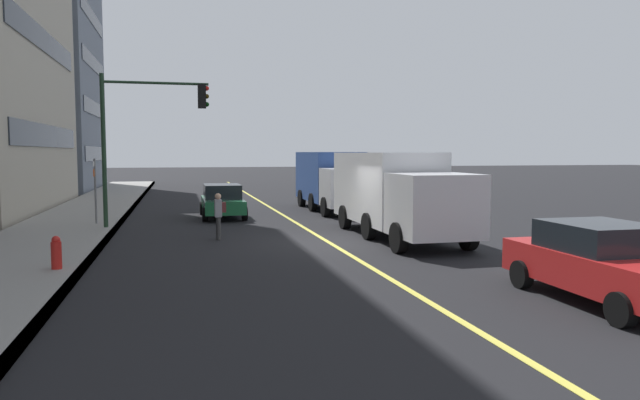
{
  "coord_description": "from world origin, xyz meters",
  "views": [
    {
      "loc": [
        -18.36,
        4.68,
        2.9
      ],
      "look_at": [
        -2.33,
        0.81,
        1.56
      ],
      "focal_mm": 32.88,
      "sensor_mm": 36.0,
      "label": 1
    }
  ],
  "objects_px": {
    "car_green": "(222,201)",
    "truck_blue": "(333,179)",
    "pedestrian_with_backpack": "(219,213)",
    "traffic_light_mast": "(145,124)",
    "fire_hydrant": "(56,256)",
    "truck_white": "(395,191)",
    "street_sign_post": "(95,187)",
    "car_red": "(605,262)"
  },
  "relations": [
    {
      "from": "car_red",
      "to": "car_green",
      "type": "height_order",
      "value": "car_red"
    },
    {
      "from": "truck_white",
      "to": "truck_blue",
      "type": "bearing_deg",
      "value": -2.07
    },
    {
      "from": "truck_white",
      "to": "traffic_light_mast",
      "type": "height_order",
      "value": "traffic_light_mast"
    },
    {
      "from": "car_red",
      "to": "fire_hydrant",
      "type": "relative_size",
      "value": 4.69
    },
    {
      "from": "car_red",
      "to": "truck_blue",
      "type": "distance_m",
      "value": 19.0
    },
    {
      "from": "car_red",
      "to": "traffic_light_mast",
      "type": "distance_m",
      "value": 16.38
    },
    {
      "from": "car_red",
      "to": "traffic_light_mast",
      "type": "bearing_deg",
      "value": 34.97
    },
    {
      "from": "car_green",
      "to": "truck_blue",
      "type": "relative_size",
      "value": 0.56
    },
    {
      "from": "car_red",
      "to": "street_sign_post",
      "type": "distance_m",
      "value": 18.28
    },
    {
      "from": "truck_white",
      "to": "pedestrian_with_backpack",
      "type": "bearing_deg",
      "value": 83.37
    },
    {
      "from": "car_green",
      "to": "pedestrian_with_backpack",
      "type": "bearing_deg",
      "value": 174.95
    },
    {
      "from": "car_green",
      "to": "pedestrian_with_backpack",
      "type": "xyz_separation_m",
      "value": [
        -6.77,
        0.6,
        0.14
      ]
    },
    {
      "from": "truck_white",
      "to": "street_sign_post",
      "type": "distance_m",
      "value": 11.59
    },
    {
      "from": "traffic_light_mast",
      "to": "car_green",
      "type": "bearing_deg",
      "value": -40.28
    },
    {
      "from": "pedestrian_with_backpack",
      "to": "car_green",
      "type": "bearing_deg",
      "value": -5.05
    },
    {
      "from": "street_sign_post",
      "to": "truck_blue",
      "type": "bearing_deg",
      "value": -67.12
    },
    {
      "from": "car_red",
      "to": "fire_hydrant",
      "type": "xyz_separation_m",
      "value": [
        5.18,
        10.87,
        -0.31
      ]
    },
    {
      "from": "car_green",
      "to": "truck_white",
      "type": "bearing_deg",
      "value": -144.31
    },
    {
      "from": "pedestrian_with_backpack",
      "to": "fire_hydrant",
      "type": "height_order",
      "value": "pedestrian_with_backpack"
    },
    {
      "from": "pedestrian_with_backpack",
      "to": "traffic_light_mast",
      "type": "distance_m",
      "value": 5.04
    },
    {
      "from": "traffic_light_mast",
      "to": "truck_blue",
      "type": "bearing_deg",
      "value": -56.49
    },
    {
      "from": "car_green",
      "to": "traffic_light_mast",
      "type": "height_order",
      "value": "traffic_light_mast"
    },
    {
      "from": "traffic_light_mast",
      "to": "fire_hydrant",
      "type": "xyz_separation_m",
      "value": [
        -7.98,
        1.66,
        -3.49
      ]
    },
    {
      "from": "pedestrian_with_backpack",
      "to": "truck_blue",
      "type": "bearing_deg",
      "value": -35.14
    },
    {
      "from": "truck_white",
      "to": "street_sign_post",
      "type": "xyz_separation_m",
      "value": [
        5.12,
        10.4,
        0.01
      ]
    },
    {
      "from": "traffic_light_mast",
      "to": "street_sign_post",
      "type": "xyz_separation_m",
      "value": [
        1.28,
        1.96,
        -2.37
      ]
    },
    {
      "from": "truck_white",
      "to": "pedestrian_with_backpack",
      "type": "xyz_separation_m",
      "value": [
        0.69,
        5.96,
        -0.67
      ]
    },
    {
      "from": "car_red",
      "to": "truck_white",
      "type": "xyz_separation_m",
      "value": [
        9.32,
        0.78,
        0.79
      ]
    },
    {
      "from": "car_red",
      "to": "street_sign_post",
      "type": "xyz_separation_m",
      "value": [
        14.44,
        11.17,
        0.81
      ]
    },
    {
      "from": "truck_blue",
      "to": "truck_white",
      "type": "relative_size",
      "value": 0.94
    },
    {
      "from": "pedestrian_with_backpack",
      "to": "traffic_light_mast",
      "type": "xyz_separation_m",
      "value": [
        3.15,
        2.47,
        3.06
      ]
    },
    {
      "from": "car_green",
      "to": "truck_blue",
      "type": "distance_m",
      "value": 6.17
    },
    {
      "from": "car_red",
      "to": "truck_white",
      "type": "height_order",
      "value": "truck_white"
    },
    {
      "from": "street_sign_post",
      "to": "fire_hydrant",
      "type": "height_order",
      "value": "street_sign_post"
    },
    {
      "from": "truck_blue",
      "to": "fire_hydrant",
      "type": "distance_m",
      "value": 17.34
    },
    {
      "from": "truck_blue",
      "to": "pedestrian_with_backpack",
      "type": "distance_m",
      "value": 10.98
    },
    {
      "from": "car_red",
      "to": "truck_white",
      "type": "distance_m",
      "value": 9.39
    },
    {
      "from": "car_green",
      "to": "truck_blue",
      "type": "height_order",
      "value": "truck_blue"
    },
    {
      "from": "truck_white",
      "to": "fire_hydrant",
      "type": "bearing_deg",
      "value": 112.3
    },
    {
      "from": "car_red",
      "to": "street_sign_post",
      "type": "bearing_deg",
      "value": 37.72
    },
    {
      "from": "pedestrian_with_backpack",
      "to": "street_sign_post",
      "type": "xyz_separation_m",
      "value": [
        4.43,
        4.44,
        0.68
      ]
    },
    {
      "from": "car_green",
      "to": "truck_white",
      "type": "xyz_separation_m",
      "value": [
        -7.46,
        -5.36,
        0.81
      ]
    }
  ]
}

